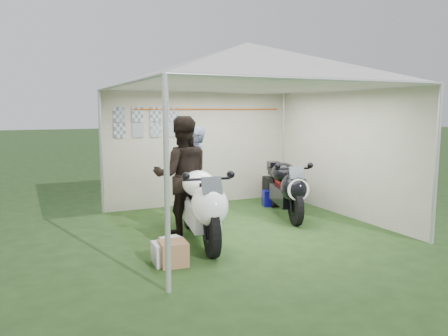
% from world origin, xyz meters
% --- Properties ---
extents(ground, '(80.00, 80.00, 0.00)m').
position_xyz_m(ground, '(0.00, 0.00, 0.00)').
color(ground, '#213A17').
rests_on(ground, ground).
extents(canopy_tent, '(5.66, 5.66, 3.00)m').
position_xyz_m(canopy_tent, '(-0.00, 0.03, 2.58)').
color(canopy_tent, silver).
rests_on(canopy_tent, ground).
extents(motorcycle_white, '(0.72, 2.18, 1.08)m').
position_xyz_m(motorcycle_white, '(-1.02, -0.53, 0.60)').
color(motorcycle_white, black).
rests_on(motorcycle_white, ground).
extents(motorcycle_black, '(0.88, 1.99, 1.00)m').
position_xyz_m(motorcycle_black, '(0.97, 0.28, 0.56)').
color(motorcycle_black, black).
rests_on(motorcycle_black, ground).
extents(paddock_stand, '(0.48, 0.38, 0.32)m').
position_xyz_m(paddock_stand, '(1.24, 1.16, 0.16)').
color(paddock_stand, '#1713BE').
rests_on(paddock_stand, ground).
extents(person_dark_jacket, '(1.03, 0.88, 1.85)m').
position_xyz_m(person_dark_jacket, '(-1.10, 0.07, 0.92)').
color(person_dark_jacket, black).
rests_on(person_dark_jacket, ground).
extents(person_blue_jacket, '(0.50, 0.66, 1.65)m').
position_xyz_m(person_blue_jacket, '(-0.57, 0.84, 0.82)').
color(person_blue_jacket, slate).
rests_on(person_blue_jacket, ground).
extents(equipment_box, '(0.60, 0.51, 0.53)m').
position_xyz_m(equipment_box, '(1.53, 1.49, 0.26)').
color(equipment_box, black).
rests_on(equipment_box, ground).
extents(crate_0, '(0.42, 0.34, 0.27)m').
position_xyz_m(crate_0, '(-1.71, -1.15, 0.14)').
color(crate_0, silver).
rests_on(crate_0, ground).
extents(crate_1, '(0.37, 0.37, 0.30)m').
position_xyz_m(crate_1, '(-1.69, -1.23, 0.15)').
color(crate_1, '#8A6241').
rests_on(crate_1, ground).
extents(crate_2, '(0.31, 0.28, 0.20)m').
position_xyz_m(crate_2, '(-1.55, -0.73, 0.10)').
color(crate_2, silver).
rests_on(crate_2, ground).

